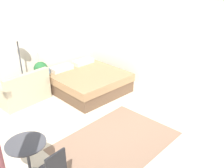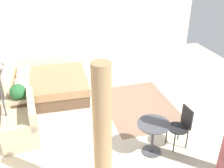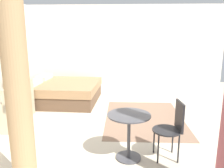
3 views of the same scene
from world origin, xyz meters
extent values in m
cube|color=beige|center=(0.00, 0.00, -0.01)|extent=(8.29, 9.32, 0.02)
cube|color=silver|center=(0.00, 3.16, 1.38)|extent=(8.29, 0.12, 2.77)
cube|color=silver|center=(2.65, 0.00, 1.38)|extent=(0.12, 6.32, 2.77)
cube|color=#7F604C|center=(0.13, -0.46, 0.00)|extent=(2.34, 1.71, 0.01)
cube|color=brown|center=(1.32, 1.71, 0.17)|extent=(1.87, 2.00, 0.33)
cube|color=#93704C|center=(1.32, 1.71, 0.44)|extent=(1.91, 2.05, 0.21)
cube|color=beige|center=(1.37, 2.70, 0.56)|extent=(1.84, 0.15, 1.12)
cube|color=beige|center=(0.96, 2.41, 0.60)|extent=(0.65, 0.35, 0.12)
cube|color=beige|center=(1.75, 2.37, 0.60)|extent=(0.65, 0.35, 0.12)
cube|color=tan|center=(-0.26, 2.47, 0.21)|extent=(1.26, 0.78, 0.43)
cube|color=tan|center=(-0.25, 2.18, 0.64)|extent=(1.24, 0.20, 0.43)
cube|color=tan|center=(0.28, 2.50, 0.51)|extent=(0.17, 0.73, 0.17)
cube|color=tan|center=(-0.81, 2.45, 0.51)|extent=(0.17, 0.73, 0.17)
cube|color=#473323|center=(0.43, 2.46, 0.25)|extent=(0.48, 0.38, 0.49)
cylinder|color=tan|center=(0.33, 2.46, 0.54)|extent=(0.20, 0.20, 0.11)
sphere|color=#235B2D|center=(0.33, 2.46, 0.76)|extent=(0.37, 0.37, 0.37)
cylinder|color=slate|center=(0.55, 2.46, 0.60)|extent=(0.11, 0.11, 0.22)
cylinder|color=#3F3F44|center=(-0.07, 2.74, 0.01)|extent=(0.31, 0.31, 0.02)
cylinder|color=#3F3F44|center=(-0.07, 2.74, 0.80)|extent=(0.04, 0.04, 1.55)
cone|color=beige|center=(-0.07, 2.74, 1.67)|extent=(0.29, 0.29, 0.19)
cylinder|color=#3F3F44|center=(-1.55, -0.06, 0.34)|extent=(0.05, 0.05, 0.68)
cylinder|color=#3F3F44|center=(-1.55, -0.06, 0.69)|extent=(0.64, 0.64, 0.02)
cube|color=black|center=(-1.50, -0.80, 0.67)|extent=(0.34, 0.05, 0.44)
camera|label=1|loc=(-2.94, -3.20, 3.17)|focal=39.93mm
camera|label=2|loc=(-5.22, 1.83, 3.69)|focal=41.91mm
camera|label=3|loc=(-4.60, 0.06, 1.83)|focal=35.34mm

